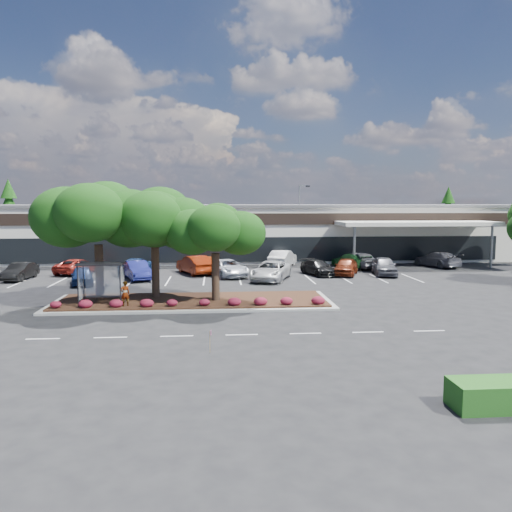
{
  "coord_description": "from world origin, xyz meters",
  "views": [
    {
      "loc": [
        -0.39,
        -28.15,
        6.54
      ],
      "look_at": [
        2.47,
        8.31,
        2.6
      ],
      "focal_mm": 35.0,
      "sensor_mm": 36.0,
      "label": 1
    }
  ],
  "objects": [
    {
      "name": "car_1",
      "position": [
        -11.22,
        12.43,
        0.7
      ],
      "size": [
        2.68,
        4.41,
        1.4
      ],
      "primitive_type": "imported",
      "rotation": [
        0.0,
        0.0,
        0.27
      ],
      "color": "navy",
      "rests_on": "ground"
    },
    {
      "name": "car_13",
      "position": [
        6.26,
        21.94,
        0.85
      ],
      "size": [
        3.61,
        5.45,
        1.7
      ],
      "primitive_type": "imported",
      "rotation": [
        0.0,
        0.0,
        2.76
      ],
      "color": "silver",
      "rests_on": "ground"
    },
    {
      "name": "person_waiting",
      "position": [
        -6.0,
        2.27,
        1.03
      ],
      "size": [
        0.66,
        0.56,
        1.53
      ],
      "primitive_type": "imported",
      "rotation": [
        0.0,
        0.0,
        3.54
      ],
      "color": "#594C47",
      "rests_on": "landscape_island"
    },
    {
      "name": "car_9",
      "position": [
        -13.23,
        18.56,
        0.68
      ],
      "size": [
        3.82,
        5.4,
        1.37
      ],
      "primitive_type": "imported",
      "rotation": [
        0.0,
        0.0,
        2.79
      ],
      "color": "maroon",
      "rests_on": "ground"
    },
    {
      "name": "ground",
      "position": [
        0.0,
        0.0,
        0.0
      ],
      "size": [
        160.0,
        160.0,
        0.0
      ],
      "primitive_type": "plane",
      "color": "black",
      "rests_on": "ground"
    },
    {
      "name": "conifer_north_east",
      "position": [
        34.0,
        44.0,
        4.5
      ],
      "size": [
        3.96,
        3.96,
        9.0
      ],
      "primitive_type": "cone",
      "color": "black",
      "rests_on": "ground"
    },
    {
      "name": "retail_store",
      "position": [
        0.06,
        33.91,
        3.15
      ],
      "size": [
        80.4,
        25.2,
        6.25
      ],
      "color": "silver",
      "rests_on": "ground"
    },
    {
      "name": "car_4",
      "position": [
        4.11,
        13.33,
        0.8
      ],
      "size": [
        4.42,
        6.29,
        1.59
      ],
      "primitive_type": "imported",
      "rotation": [
        0.0,
        0.0,
        -0.34
      ],
      "color": "silver",
      "rests_on": "ground"
    },
    {
      "name": "car_8",
      "position": [
        14.67,
        15.5,
        0.82
      ],
      "size": [
        2.72,
        5.06,
        1.63
      ],
      "primitive_type": "imported",
      "rotation": [
        0.0,
        0.0,
        -0.17
      ],
      "color": "#55565D",
      "rests_on": "ground"
    },
    {
      "name": "lane_markings",
      "position": [
        -0.14,
        10.42,
        0.01
      ],
      "size": [
        33.12,
        20.06,
        0.01
      ],
      "color": "silver",
      "rests_on": "ground"
    },
    {
      "name": "island_tree_west",
      "position": [
        -8.0,
        4.5,
        4.21
      ],
      "size": [
        7.2,
        7.2,
        7.89
      ],
      "primitive_type": null,
      "color": "black",
      "rests_on": "landscape_island"
    },
    {
      "name": "car_0",
      "position": [
        -17.08,
        15.17,
        0.72
      ],
      "size": [
        1.78,
        4.47,
        1.44
      ],
      "primitive_type": "imported",
      "rotation": [
        0.0,
        0.0,
        -0.06
      ],
      "color": "black",
      "rests_on": "ground"
    },
    {
      "name": "car_10",
      "position": [
        -7.93,
        18.8,
        0.68
      ],
      "size": [
        2.83,
        5.14,
        1.36
      ],
      "primitive_type": "imported",
      "rotation": [
        0.0,
        0.0,
        3.02
      ],
      "color": "navy",
      "rests_on": "ground"
    },
    {
      "name": "car_2",
      "position": [
        -7.22,
        14.69,
        0.78
      ],
      "size": [
        3.26,
        4.99,
        1.55
      ],
      "primitive_type": "imported",
      "rotation": [
        0.0,
        0.0,
        0.38
      ],
      "color": "navy",
      "rests_on": "ground"
    },
    {
      "name": "landscape_island",
      "position": [
        -2.0,
        4.0,
        0.12
      ],
      "size": [
        18.0,
        6.0,
        0.26
      ],
      "color": "#999994",
      "rests_on": "ground"
    },
    {
      "name": "car_12",
      "position": [
        -1.37,
        18.54,
        0.76
      ],
      "size": [
        2.7,
        4.85,
        1.51
      ],
      "primitive_type": "imported",
      "rotation": [
        0.0,
        0.0,
        2.89
      ],
      "color": "#6B2206",
      "rests_on": "ground"
    },
    {
      "name": "light_pole",
      "position": [
        9.04,
        28.05,
        3.76
      ],
      "size": [
        1.38,
        0.87,
        8.57
      ],
      "rotation": [
        0.0,
        0.0,
        0.42
      ],
      "color": "#999994",
      "rests_on": "ground"
    },
    {
      "name": "bus_shelter",
      "position": [
        -7.5,
        2.95,
        2.31
      ],
      "size": [
        2.75,
        1.55,
        2.59
      ],
      "color": "black",
      "rests_on": "landscape_island"
    },
    {
      "name": "car_5",
      "position": [
        8.73,
        15.95,
        0.66
      ],
      "size": [
        3.18,
        4.91,
        1.32
      ],
      "primitive_type": "imported",
      "rotation": [
        0.0,
        0.0,
        0.32
      ],
      "color": "black",
      "rests_on": "ground"
    },
    {
      "name": "island_tree_mid",
      "position": [
        -4.5,
        5.2,
        3.92
      ],
      "size": [
        6.6,
        6.6,
        7.32
      ],
      "primitive_type": null,
      "color": "black",
      "rests_on": "landscape_island"
    },
    {
      "name": "car_11",
      "position": [
        -2.46,
        17.59,
        0.85
      ],
      "size": [
        3.75,
        5.42,
        1.69
      ],
      "primitive_type": "imported",
      "rotation": [
        0.0,
        0.0,
        3.57
      ],
      "color": "maroon",
      "rests_on": "ground"
    },
    {
      "name": "car_3",
      "position": [
        0.47,
        15.76,
        0.75
      ],
      "size": [
        4.29,
        5.91,
        1.49
      ],
      "primitive_type": "imported",
      "rotation": [
        0.0,
        0.0,
        0.38
      ],
      "color": "silver",
      "rests_on": "ground"
    },
    {
      "name": "car_17",
      "position": [
        21.95,
        20.66,
        0.77
      ],
      "size": [
        3.71,
        5.73,
        1.54
      ],
      "primitive_type": "imported",
      "rotation": [
        0.0,
        0.0,
        3.46
      ],
      "color": "#5C5C64",
      "rests_on": "ground"
    },
    {
      "name": "shrub_row",
      "position": [
        -2.0,
        1.9,
        0.51
      ],
      "size": [
        17.0,
        0.8,
        0.5
      ],
      "primitive_type": null,
      "color": "maroon",
      "rests_on": "landscape_island"
    },
    {
      "name": "car_15",
      "position": [
        12.94,
        20.59,
        0.72
      ],
      "size": [
        3.42,
        5.37,
        1.45
      ],
      "primitive_type": "imported",
      "rotation": [
        0.0,
        0.0,
        3.44
      ],
      "color": "#1B5723",
      "rests_on": "ground"
    },
    {
      "name": "island_tree_east",
      "position": [
        -0.5,
        3.7,
        3.51
      ],
      "size": [
        5.8,
        5.8,
        6.5
      ],
      "primitive_type": null,
      "color": "black",
      "rests_on": "landscape_island"
    },
    {
      "name": "car_7",
      "position": [
        11.21,
        15.74,
        0.76
      ],
      "size": [
        3.35,
        4.82,
        1.53
      ],
      "primitive_type": "imported",
      "rotation": [
        0.0,
        0.0,
        -0.39
      ],
      "color": "maroon",
      "rests_on": "ground"
    },
    {
      "name": "conifer_north_west",
      "position": [
        -30.0,
        46.0,
        5.0
      ],
      "size": [
        4.4,
        4.4,
        10.0
      ],
      "primitive_type": "cone",
      "color": "black",
      "rests_on": "ground"
    },
    {
      "name": "survey_stake",
      "position": [
        -0.72,
        -6.8,
        0.63
      ],
      "size": [
        0.08,
        0.14,
        0.97
      ],
      "color": "#977E4F",
      "rests_on": "ground"
    },
    {
      "name": "car_16",
      "position": [
        13.57,
        20.13,
        0.85
      ],
      "size": [
        3.56,
        5.39,
        1.7
      ],
      "primitive_type": "imported",
      "rotation": [
        0.0,
        0.0,
        3.48
      ],
      "color": "slate",
      "rests_on": "ground"
    }
  ]
}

